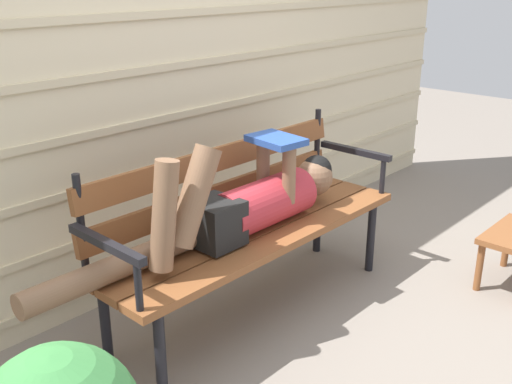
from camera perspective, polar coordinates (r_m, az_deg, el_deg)
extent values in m
plane|color=gray|center=(2.92, 1.64, -11.92)|extent=(12.00, 12.00, 0.00)
cube|color=beige|center=(3.03, -8.84, 11.81)|extent=(5.26, 0.06, 2.25)
cube|color=beige|center=(3.30, -7.53, -5.61)|extent=(5.26, 0.02, 0.04)
cube|color=beige|center=(3.20, -7.73, -1.60)|extent=(5.26, 0.02, 0.04)
cube|color=beige|center=(3.12, -7.95, 2.66)|extent=(5.26, 0.02, 0.04)
cube|color=beige|center=(3.05, -8.17, 7.12)|extent=(5.26, 0.02, 0.04)
cube|color=beige|center=(3.00, -8.41, 11.76)|extent=(5.26, 0.02, 0.04)
cube|color=beige|center=(2.98, -8.67, 16.50)|extent=(5.26, 0.02, 0.04)
cube|color=brown|center=(2.70, 2.45, -4.73)|extent=(1.66, 0.15, 0.04)
cube|color=brown|center=(2.79, 0.00, -3.81)|extent=(1.66, 0.15, 0.04)
cube|color=brown|center=(2.89, -2.28, -2.95)|extent=(1.66, 0.15, 0.04)
cube|color=brown|center=(2.89, -3.35, -0.22)|extent=(1.59, 0.05, 0.11)
cube|color=brown|center=(2.83, -3.43, 3.26)|extent=(1.59, 0.05, 0.11)
cylinder|color=black|center=(2.43, -16.41, -2.86)|extent=(0.03, 0.03, 0.40)
cylinder|color=black|center=(3.41, 5.86, 4.55)|extent=(0.03, 0.03, 0.40)
cylinder|color=black|center=(2.35, -9.12, -15.28)|extent=(0.04, 0.04, 0.40)
cylinder|color=black|center=(3.32, 10.93, -4.25)|extent=(0.04, 0.04, 0.40)
cylinder|color=black|center=(2.61, -14.24, -11.84)|extent=(0.04, 0.04, 0.40)
cylinder|color=black|center=(3.50, 5.90, -2.62)|extent=(0.04, 0.04, 0.40)
cube|color=black|center=(2.23, -14.18, -4.83)|extent=(0.04, 0.44, 0.03)
cylinder|color=black|center=(2.14, -11.20, -8.72)|extent=(0.03, 0.03, 0.20)
cube|color=black|center=(3.32, 9.47, 3.89)|extent=(0.04, 0.44, 0.03)
cylinder|color=black|center=(3.26, 12.02, 1.56)|extent=(0.03, 0.03, 0.20)
cylinder|color=#B72D38|center=(2.78, 0.82, -1.03)|extent=(0.52, 0.22, 0.22)
cube|color=black|center=(2.57, -3.91, -2.94)|extent=(0.20, 0.21, 0.20)
sphere|color=brown|center=(3.05, 5.57, 1.41)|extent=(0.19, 0.19, 0.19)
sphere|color=black|center=(3.05, 5.82, 2.09)|extent=(0.16, 0.16, 0.16)
cylinder|color=brown|center=(2.36, -5.94, -0.43)|extent=(0.27, 0.11, 0.41)
cylinder|color=brown|center=(2.28, -8.78, -2.26)|extent=(0.15, 0.09, 0.44)
cylinder|color=brown|center=(2.37, -13.31, -7.07)|extent=(0.79, 0.10, 0.10)
cylinder|color=brown|center=(2.74, 3.17, 1.64)|extent=(0.06, 0.06, 0.27)
cylinder|color=brown|center=(2.84, 0.68, 2.35)|extent=(0.06, 0.06, 0.27)
cube|color=#284C9E|center=(2.75, 1.94, 5.00)|extent=(0.20, 0.27, 0.03)
cylinder|color=brown|center=(3.30, 20.59, -6.67)|extent=(0.04, 0.04, 0.27)
cylinder|color=brown|center=(3.61, 22.86, -4.59)|extent=(0.04, 0.04, 0.27)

